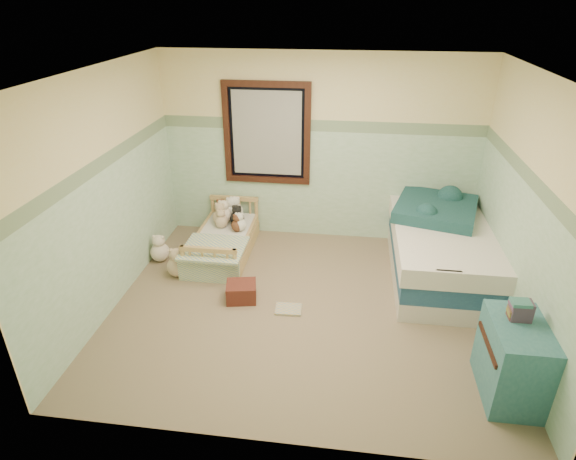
# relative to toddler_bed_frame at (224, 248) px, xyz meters

# --- Properties ---
(floor) EXTENTS (4.20, 3.60, 0.02)m
(floor) POSITION_rel_toddler_bed_frame_xyz_m (1.18, -1.05, -0.10)
(floor) COLOR #7D694B
(floor) RESTS_ON ground
(ceiling) EXTENTS (4.20, 3.60, 0.02)m
(ceiling) POSITION_rel_toddler_bed_frame_xyz_m (1.18, -1.05, 2.42)
(ceiling) COLOR silver
(ceiling) RESTS_ON wall_back
(wall_back) EXTENTS (4.20, 0.04, 2.50)m
(wall_back) POSITION_rel_toddler_bed_frame_xyz_m (1.18, 0.75, 1.16)
(wall_back) COLOR beige
(wall_back) RESTS_ON floor
(wall_front) EXTENTS (4.20, 0.04, 2.50)m
(wall_front) POSITION_rel_toddler_bed_frame_xyz_m (1.18, -2.85, 1.16)
(wall_front) COLOR beige
(wall_front) RESTS_ON floor
(wall_left) EXTENTS (0.04, 3.60, 2.50)m
(wall_left) POSITION_rel_toddler_bed_frame_xyz_m (-0.92, -1.05, 1.16)
(wall_left) COLOR beige
(wall_left) RESTS_ON floor
(wall_right) EXTENTS (0.04, 3.60, 2.50)m
(wall_right) POSITION_rel_toddler_bed_frame_xyz_m (3.28, -1.05, 1.16)
(wall_right) COLOR beige
(wall_right) RESTS_ON floor
(wainscot_mint) EXTENTS (4.20, 0.01, 1.50)m
(wainscot_mint) POSITION_rel_toddler_bed_frame_xyz_m (1.18, 0.74, 0.66)
(wainscot_mint) COLOR #95BF97
(wainscot_mint) RESTS_ON floor
(border_strip) EXTENTS (4.20, 0.01, 0.15)m
(border_strip) POSITION_rel_toddler_bed_frame_xyz_m (1.18, 0.74, 1.49)
(border_strip) COLOR #35653F
(border_strip) RESTS_ON wall_back
(window_frame) EXTENTS (1.16, 0.06, 1.36)m
(window_frame) POSITION_rel_toddler_bed_frame_xyz_m (0.48, 0.71, 1.36)
(window_frame) COLOR black
(window_frame) RESTS_ON wall_back
(window_blinds) EXTENTS (0.92, 0.01, 1.12)m
(window_blinds) POSITION_rel_toddler_bed_frame_xyz_m (0.48, 0.72, 1.36)
(window_blinds) COLOR #BBBBB4
(window_blinds) RESTS_ON window_frame
(toddler_bed_frame) EXTENTS (0.69, 1.39, 0.18)m
(toddler_bed_frame) POSITION_rel_toddler_bed_frame_xyz_m (0.00, 0.00, 0.00)
(toddler_bed_frame) COLOR #A77D4A
(toddler_bed_frame) RESTS_ON floor
(toddler_mattress) EXTENTS (0.63, 1.33, 0.12)m
(toddler_mattress) POSITION_rel_toddler_bed_frame_xyz_m (0.00, 0.00, 0.15)
(toddler_mattress) COLOR silver
(toddler_mattress) RESTS_ON toddler_bed_frame
(patchwork_quilt) EXTENTS (0.75, 0.69, 0.03)m
(patchwork_quilt) POSITION_rel_toddler_bed_frame_xyz_m (0.00, -0.43, 0.22)
(patchwork_quilt) COLOR #6B94B1
(patchwork_quilt) RESTS_ON toddler_mattress
(plush_bed_brown) EXTENTS (0.18, 0.18, 0.18)m
(plush_bed_brown) POSITION_rel_toddler_bed_frame_xyz_m (-0.15, 0.50, 0.30)
(plush_bed_brown) COLOR brown
(plush_bed_brown) RESTS_ON toddler_mattress
(plush_bed_white) EXTENTS (0.22, 0.22, 0.22)m
(plush_bed_white) POSITION_rel_toddler_bed_frame_xyz_m (0.05, 0.50, 0.32)
(plush_bed_white) COLOR silver
(plush_bed_white) RESTS_ON toddler_mattress
(plush_bed_tan) EXTENTS (0.21, 0.21, 0.21)m
(plush_bed_tan) POSITION_rel_toddler_bed_frame_xyz_m (-0.10, 0.28, 0.31)
(plush_bed_tan) COLOR #CEB08B
(plush_bed_tan) RESTS_ON toddler_mattress
(plush_bed_dark) EXTENTS (0.19, 0.19, 0.19)m
(plush_bed_dark) POSITION_rel_toddler_bed_frame_xyz_m (0.13, 0.28, 0.31)
(plush_bed_dark) COLOR black
(plush_bed_dark) RESTS_ON toddler_mattress
(plush_floor_cream) EXTENTS (0.25, 0.25, 0.25)m
(plush_floor_cream) POSITION_rel_toddler_bed_frame_xyz_m (-0.77, -0.29, 0.03)
(plush_floor_cream) COLOR #F1E0C6
(plush_floor_cream) RESTS_ON floor
(plush_floor_tan) EXTENTS (0.25, 0.25, 0.25)m
(plush_floor_tan) POSITION_rel_toddler_bed_frame_xyz_m (-0.42, -0.61, 0.04)
(plush_floor_tan) COLOR #CEB08B
(plush_floor_tan) RESTS_ON floor
(twin_bed_frame) EXTENTS (1.09, 2.18, 0.22)m
(twin_bed_frame) POSITION_rel_toddler_bed_frame_xyz_m (2.73, -0.11, 0.02)
(twin_bed_frame) COLOR silver
(twin_bed_frame) RESTS_ON floor
(twin_boxspring) EXTENTS (1.09, 2.18, 0.22)m
(twin_boxspring) POSITION_rel_toddler_bed_frame_xyz_m (2.73, -0.11, 0.24)
(twin_boxspring) COLOR navy
(twin_boxspring) RESTS_ON twin_bed_frame
(twin_mattress) EXTENTS (1.13, 2.22, 0.22)m
(twin_mattress) POSITION_rel_toddler_bed_frame_xyz_m (2.73, -0.11, 0.46)
(twin_mattress) COLOR white
(twin_mattress) RESTS_ON twin_boxspring
(teal_blanket) EXTENTS (1.15, 1.19, 0.14)m
(teal_blanket) POSITION_rel_toddler_bed_frame_xyz_m (2.68, 0.19, 0.64)
(teal_blanket) COLOR #0D3739
(teal_blanket) RESTS_ON twin_mattress
(dresser) EXTENTS (0.45, 0.71, 0.71)m
(dresser) POSITION_rel_toddler_bed_frame_xyz_m (3.05, -2.07, 0.27)
(dresser) COLOR #2B6672
(dresser) RESTS_ON floor
(book_stack) EXTENTS (0.17, 0.13, 0.17)m
(book_stack) POSITION_rel_toddler_bed_frame_xyz_m (3.05, -1.97, 0.71)
(book_stack) COLOR brown
(book_stack) RESTS_ON dresser
(red_pillow) EXTENTS (0.38, 0.35, 0.21)m
(red_pillow) POSITION_rel_toddler_bed_frame_xyz_m (0.46, -1.00, 0.01)
(red_pillow) COLOR #9A3827
(red_pillow) RESTS_ON floor
(floor_book) EXTENTS (0.29, 0.23, 0.03)m
(floor_book) POSITION_rel_toddler_bed_frame_xyz_m (1.02, -1.14, -0.08)
(floor_book) COLOR #F6B043
(floor_book) RESTS_ON floor
(extra_plush_0) EXTENTS (0.18, 0.18, 0.18)m
(extra_plush_0) POSITION_rel_toddler_bed_frame_xyz_m (0.20, 0.11, 0.30)
(extra_plush_0) COLOR silver
(extra_plush_0) RESTS_ON toddler_mattress
(extra_plush_1) EXTENTS (0.22, 0.22, 0.22)m
(extra_plush_1) POSITION_rel_toddler_bed_frame_xyz_m (-0.06, 0.33, 0.32)
(extra_plush_1) COLOR #F1E0C6
(extra_plush_1) RESTS_ON toddler_mattress
(extra_plush_2) EXTENTS (0.16, 0.16, 0.16)m
(extra_plush_2) POSITION_rel_toddler_bed_frame_xyz_m (0.18, 0.10, 0.29)
(extra_plush_2) COLOR brown
(extra_plush_2) RESTS_ON toddler_mattress
(extra_plush_3) EXTENTS (0.21, 0.21, 0.21)m
(extra_plush_3) POSITION_rel_toddler_bed_frame_xyz_m (0.00, 0.48, 0.31)
(extra_plush_3) COLOR silver
(extra_plush_3) RESTS_ON toddler_mattress
(extra_plush_4) EXTENTS (0.18, 0.18, 0.18)m
(extra_plush_4) POSITION_rel_toddler_bed_frame_xyz_m (-0.06, 0.18, 0.30)
(extra_plush_4) COLOR #CEB08B
(extra_plush_4) RESTS_ON toddler_mattress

